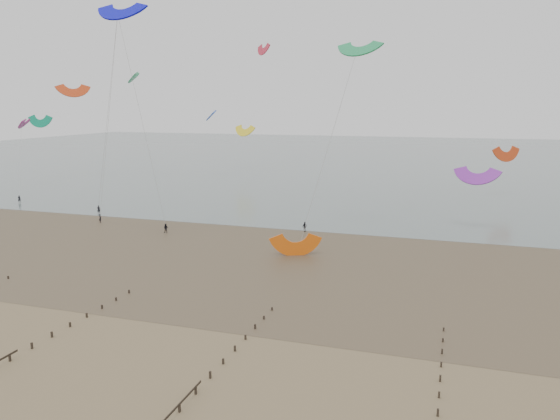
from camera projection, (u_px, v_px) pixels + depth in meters
The scene contains 6 objects.
ground at pixel (188, 352), 49.53m from camera, with size 500.00×500.00×0.00m, color brown.
sea_and_shore at pixel (269, 252), 82.90m from camera, with size 500.00×665.00×0.03m.
kitesurfer_lead at pixel (100, 218), 103.75m from camera, with size 0.63×0.41×1.72m, color black.
kitesurfers at pixel (410, 238), 88.43m from camera, with size 136.60×22.61×1.76m.
grounded_kite at pixel (296, 255), 81.29m from camera, with size 6.50×3.41×4.95m, color #E65B0E, non-canonical shape.
kites_airborne at pixel (307, 104), 134.56m from camera, with size 253.16×111.18×40.64m.
Camera 1 is at (22.17, -41.36, 22.09)m, focal length 35.00 mm.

